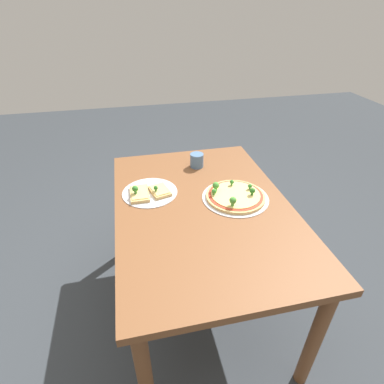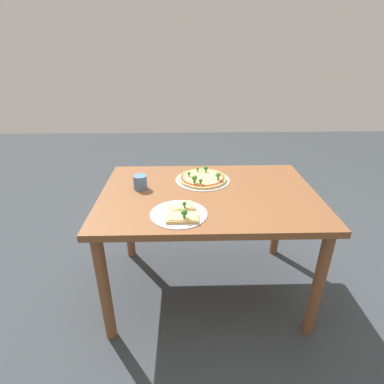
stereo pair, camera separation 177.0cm
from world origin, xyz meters
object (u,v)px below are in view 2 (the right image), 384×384
(pizza_tray_slice, at_px, (181,213))
(pizza_tray_whole, at_px, (203,178))
(dining_table, at_px, (208,206))
(drinking_cup, at_px, (140,182))

(pizza_tray_slice, bearing_deg, pizza_tray_whole, 72.67)
(pizza_tray_slice, bearing_deg, dining_table, 58.07)
(dining_table, xyz_separation_m, drinking_cup, (-0.39, 0.06, 0.13))
(dining_table, relative_size, pizza_tray_slice, 4.29)
(dining_table, bearing_deg, pizza_tray_slice, -121.93)
(pizza_tray_whole, xyz_separation_m, drinking_cup, (-0.37, -0.11, 0.03))
(pizza_tray_whole, distance_m, drinking_cup, 0.39)
(dining_table, distance_m, pizza_tray_whole, 0.20)
(pizza_tray_slice, height_order, drinking_cup, drinking_cup)
(dining_table, height_order, pizza_tray_whole, pizza_tray_whole)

